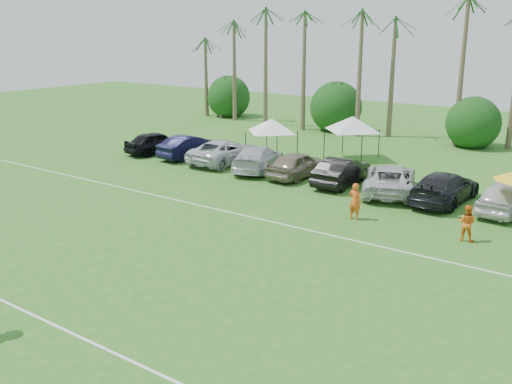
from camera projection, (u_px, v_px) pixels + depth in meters
The scene contains 24 objects.
field_lines at pixel (128, 245), 24.11m from camera, with size 80.00×12.10×0.01m.
palm_tree_0 at pixel (197, 42), 57.78m from camera, with size 2.40×2.40×8.90m.
palm_tree_1 at pixel (236, 33), 54.76m from camera, with size 2.40×2.40×9.90m.
palm_tree_2 at pixel (280, 24), 51.74m from camera, with size 2.40×2.40×10.90m.
palm_tree_3 at pixel (318, 13), 49.28m from camera, with size 2.40×2.40×11.90m.
palm_tree_4 at pixel (359, 45), 47.78m from camera, with size 2.40×2.40×8.90m.
palm_tree_5 at pixel (406, 34), 45.31m from camera, with size 2.40×2.40×9.90m.
palm_tree_6 at pixel (458, 23), 42.85m from camera, with size 2.40×2.40×10.90m.
bush_tree_0 at pixel (227, 99), 58.47m from camera, with size 4.00×4.00×4.00m.
bush_tree_1 at pixel (340, 109), 51.25m from camera, with size 4.00×4.00×4.00m.
bush_tree_2 at pixel (478, 121), 44.58m from camera, with size 4.00×4.00×4.00m.
sideline_player_a at pixel (355, 201), 27.12m from camera, with size 0.65×0.43×1.79m, color #F0581A.
sideline_player_b at pixel (466, 223), 24.40m from camera, with size 0.78×0.61×1.60m, color orange.
canopy_tent_left at pixel (272, 119), 39.32m from camera, with size 4.04×4.04×3.27m.
canopy_tent_right at pixel (353, 116), 39.01m from camera, with size 4.34×4.34×3.51m.
parked_car_0 at pixel (157, 142), 41.55m from camera, with size 1.90×4.73×1.61m, color black.
parked_car_1 at pixel (190, 147), 40.09m from camera, with size 1.70×4.89×1.61m, color black.
parked_car_2 at pixel (224, 151), 38.50m from camera, with size 2.67×5.79×1.61m, color silver.
parked_car_3 at pixel (258, 158), 36.56m from camera, with size 2.26×5.55×1.61m, color silver.
parked_car_4 at pixel (297, 164), 34.83m from camera, with size 1.90×4.73×1.61m, color gray.
parked_car_5 at pixel (342, 171), 33.19m from camera, with size 1.70×4.89×1.61m, color black.
parked_car_6 at pixel (390, 179), 31.45m from camera, with size 2.67×5.79×1.61m, color silver.
parked_car_7 at pixel (445, 187), 29.81m from camera, with size 2.26×5.55×1.61m, color black.
parked_car_8 at pixel (505, 197), 28.13m from camera, with size 1.90×4.73×1.61m, color silver.
Camera 1 is at (17.47, -7.25, 8.83)m, focal length 40.00 mm.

